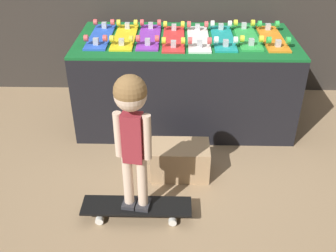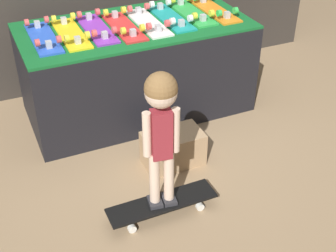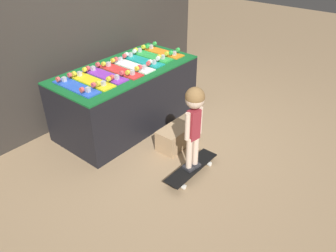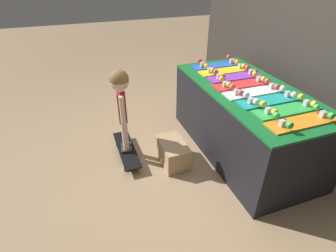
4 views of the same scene
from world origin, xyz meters
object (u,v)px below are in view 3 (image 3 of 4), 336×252
Objects in this scene: skateboard_teal_on_rack at (142,60)px; storage_box at (175,137)px; skateboard_purple_on_rack at (105,74)px; child at (194,114)px; skateboard_green_on_rack at (151,55)px; skateboard_blue_on_rack at (76,86)px; skateboard_white_on_rack at (132,65)px; skateboard_on_floor at (191,168)px; skateboard_red_on_rack at (120,70)px; skateboard_yellow_on_rack at (91,80)px; skateboard_orange_on_rack at (162,51)px.

skateboard_teal_on_rack reaches higher than storage_box.
child is (-0.02, -1.26, -0.05)m from skateboard_purple_on_rack.
storage_box is at bearing 66.50° from child.
skateboard_blue_on_rack is at bearing -179.26° from skateboard_green_on_rack.
skateboard_blue_on_rack and skateboard_green_on_rack have the same top height.
skateboard_blue_on_rack and skateboard_white_on_rack have the same top height.
skateboard_on_floor is at bearing -90.83° from skateboard_purple_on_rack.
skateboard_on_floor is (-0.02, -1.26, -0.70)m from skateboard_purple_on_rack.
skateboard_white_on_rack is at bearing 1.18° from skateboard_red_on_rack.
skateboard_yellow_on_rack and skateboard_orange_on_rack have the same top height.
skateboard_yellow_on_rack is 0.40m from skateboard_red_on_rack.
skateboard_red_on_rack is at bearing 94.38° from storage_box.
skateboard_blue_on_rack is 1.45× the size of storage_box.
skateboard_purple_on_rack and skateboard_teal_on_rack have the same top height.
skateboard_blue_on_rack is 1.21m from skateboard_green_on_rack.
skateboard_blue_on_rack and skateboard_red_on_rack have the same top height.
skateboard_on_floor is (-0.62, -1.25, -0.70)m from skateboard_teal_on_rack.
skateboard_teal_on_rack is 1.09m from storage_box.
skateboard_blue_on_rack is 1.50m from skateboard_on_floor.
skateboard_teal_on_rack is (0.80, -0.01, 0.00)m from skateboard_yellow_on_rack.
skateboard_green_on_rack reaches higher than skateboard_on_floor.
child is 0.80m from storage_box.
skateboard_teal_on_rack and skateboard_orange_on_rack have the same top height.
skateboard_red_on_rack is (0.20, -0.04, 0.00)m from skateboard_purple_on_rack.
skateboard_yellow_on_rack is at bearing 119.57° from storage_box.
skateboard_orange_on_rack reaches higher than storage_box.
skateboard_blue_on_rack is 1.00m from skateboard_teal_on_rack.
skateboard_teal_on_rack is at bearing -1.53° from skateboard_purple_on_rack.
child is at bearing -122.24° from storage_box.
skateboard_green_on_rack is at bearing 57.24° from skateboard_on_floor.
skateboard_yellow_on_rack is at bearing -178.75° from skateboard_green_on_rack.
skateboard_orange_on_rack is (1.21, -0.00, 0.00)m from skateboard_yellow_on_rack.
skateboard_red_on_rack is (0.60, -0.04, 0.00)m from skateboard_blue_on_rack.
skateboard_white_on_rack is at bearing 71.08° from skateboard_on_floor.
skateboard_green_on_rack is 0.87× the size of skateboard_on_floor.
skateboard_yellow_on_rack is 0.80m from skateboard_teal_on_rack.
skateboard_yellow_on_rack reaches higher than storage_box.
skateboard_green_on_rack is (1.21, 0.02, 0.00)m from skateboard_blue_on_rack.
skateboard_white_on_rack is (0.40, -0.04, 0.00)m from skateboard_purple_on_rack.
skateboard_teal_on_rack is 1.45× the size of storage_box.
skateboard_blue_on_rack is 0.60m from skateboard_red_on_rack.
skateboard_on_floor is (-0.22, -1.22, -0.70)m from skateboard_red_on_rack.
storage_box is (0.06, -0.78, -0.65)m from skateboard_red_on_rack.
skateboard_on_floor is at bearing -81.72° from skateboard_yellow_on_rack.
skateboard_orange_on_rack is at bearing 2.44° from skateboard_white_on_rack.
skateboard_yellow_on_rack and skateboard_teal_on_rack have the same top height.
child is (0.18, -1.26, -0.05)m from skateboard_yellow_on_rack.
skateboard_blue_on_rack reaches higher than skateboard_on_floor.
skateboard_red_on_rack and skateboard_teal_on_rack have the same top height.
skateboard_white_on_rack is at bearing -177.56° from skateboard_orange_on_rack.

